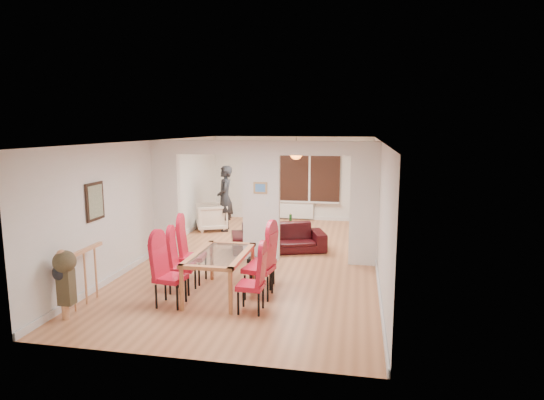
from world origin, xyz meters
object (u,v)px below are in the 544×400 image
(sofa, at_px, (278,238))
(television, at_px, (355,225))
(armchair, at_px, (211,217))
(person, at_px, (225,198))
(bottle, at_px, (291,219))
(dining_chair_lc, at_px, (192,252))
(dining_chair_lb, at_px, (182,263))
(dining_table, at_px, (220,274))
(dining_chair_rc, at_px, (263,259))
(dining_chair_ra, at_px, (251,281))
(coffee_table, at_px, (283,228))
(dining_chair_rb, at_px, (259,263))
(dining_chair_la, at_px, (170,273))
(bowl, at_px, (276,224))

(sofa, relative_size, television, 2.06)
(armchair, distance_m, person, 0.68)
(armchair, relative_size, bottle, 2.80)
(dining_chair_lc, xyz_separation_m, sofa, (1.20, 2.43, -0.25))
(dining_chair_lb, bearing_deg, dining_table, -10.30)
(dining_table, relative_size, dining_chair_rc, 1.52)
(dining_chair_lc, xyz_separation_m, dining_chair_ra, (1.40, -1.15, -0.06))
(dining_chair_lc, height_order, armchair, dining_chair_lc)
(sofa, height_order, coffee_table, sofa)
(dining_chair_ra, height_order, coffee_table, dining_chair_ra)
(dining_chair_ra, relative_size, person, 0.55)
(dining_table, xyz_separation_m, dining_chair_lb, (-0.70, 0.03, 0.15))
(dining_table, xyz_separation_m, dining_chair_rb, (0.67, 0.05, 0.22))
(dining_chair_ra, height_order, dining_chair_rb, dining_chair_rb)
(dining_chair_lc, xyz_separation_m, dining_chair_rc, (1.35, -0.01, -0.04))
(dining_chair_lc, xyz_separation_m, armchair, (-1.05, 4.25, -0.19))
(dining_chair_ra, bearing_deg, sofa, 94.59)
(dining_chair_la, distance_m, dining_chair_rc, 1.72)
(dining_chair_ra, bearing_deg, television, 75.42)
(dining_chair_lb, height_order, sofa, dining_chair_lb)
(dining_chair_ra, xyz_separation_m, dining_chair_rc, (-0.05, 1.14, 0.02))
(television, bearing_deg, dining_chair_rc, 173.41)
(sofa, distance_m, armchair, 2.89)
(dining_table, bearing_deg, bottle, 84.48)
(dining_chair_lb, bearing_deg, sofa, 60.33)
(dining_chair_lb, distance_m, sofa, 3.20)
(dining_chair_la, xyz_separation_m, television, (2.89, 5.38, -0.25))
(dining_chair_lb, bearing_deg, dining_chair_rc, 13.52)
(dining_chair_rc, xyz_separation_m, bowl, (-0.55, 4.32, -0.28))
(dining_chair_la, relative_size, dining_chair_lb, 1.05)
(dining_chair_ra, bearing_deg, person, 112.09)
(dining_chair_lb, bearing_deg, coffee_table, 71.24)
(sofa, height_order, bottle, sofa)
(dining_chair_rb, height_order, bottle, dining_chair_rb)
(sofa, relative_size, armchair, 2.61)
(bottle, bearing_deg, dining_chair_ra, -87.88)
(sofa, xyz_separation_m, coffee_table, (-0.23, 1.99, -0.21))
(dining_chair_rb, bearing_deg, television, 81.48)
(dining_chair_la, bearing_deg, person, 106.25)
(dining_chair_rc, xyz_separation_m, person, (-1.99, 4.26, 0.39))
(dining_chair_rc, bearing_deg, sofa, 97.77)
(dining_chair_la, xyz_separation_m, dining_chair_rc, (1.29, 1.14, -0.02))
(sofa, bearing_deg, television, 27.86)
(dining_chair_ra, relative_size, sofa, 0.47)
(dining_chair_lc, xyz_separation_m, bowl, (0.80, 4.31, -0.33))
(dining_chair_lb, relative_size, dining_chair_lc, 0.92)
(dining_chair_ra, bearing_deg, dining_chair_la, -178.76)
(dining_chair_lc, relative_size, bowl, 5.64)
(dining_chair_ra, xyz_separation_m, sofa, (-0.20, 3.59, -0.19))
(armchair, relative_size, person, 0.45)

